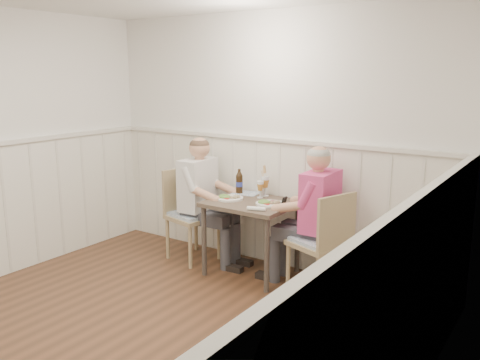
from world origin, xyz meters
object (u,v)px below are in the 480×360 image
Objects in this scene: man_in_pink at (315,228)px; dining_table at (251,212)px; chair_right at (324,240)px; diner_cream at (201,209)px; chair_left at (189,211)px; grass_vase at (262,181)px; beer_bottle at (239,183)px.

dining_table is at bearing -175.01° from man_in_pink.
chair_right is 0.18m from man_in_pink.
dining_table is 0.65m from diner_cream.
chair_left is 0.89m from grass_vase.
dining_table is at bearing -1.59° from diner_cream.
beer_bottle reaches higher than chair_left.
diner_cream is at bearing -159.64° from grass_vase.
beer_bottle is (0.51, 0.21, 0.34)m from chair_left.
diner_cream is (-1.45, 0.07, 0.05)m from chair_right.
man_in_pink reaches higher than chair_left.
man_in_pink is at bearing 4.99° from dining_table.
diner_cream is at bearing -178.23° from man_in_pink.
diner_cream reaches higher than chair_right.
grass_vase is (-0.03, 0.25, 0.26)m from dining_table.
man_in_pink is at bearing 142.72° from chair_right.
dining_table is 0.42m from beer_bottle.
grass_vase is (0.77, 0.24, 0.37)m from chair_left.
diner_cream reaches higher than dining_table.
beer_bottle is at bearing 166.63° from chair_right.
grass_vase is (-0.83, 0.29, 0.38)m from chair_right.
chair_left is 0.71× the size of man_in_pink.
dining_table is 0.82m from chair_right.
chair_left is at bearing -177.98° from man_in_pink.
dining_table is at bearing -83.72° from grass_vase.
dining_table is at bearing 176.62° from chair_right.
chair_right is 0.70× the size of man_in_pink.
chair_left is at bearing -158.14° from beer_bottle.
dining_table is 0.61× the size of diner_cream.
grass_vase is (-0.69, 0.19, 0.33)m from man_in_pink.
chair_left is (-1.61, 0.05, 0.01)m from chair_right.
diner_cream is at bearing 178.41° from dining_table.
grass_vase is at bearing 96.28° from dining_table.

